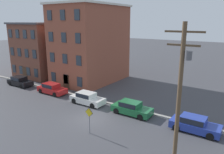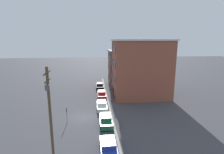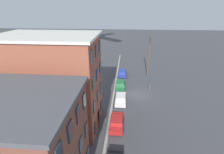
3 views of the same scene
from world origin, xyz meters
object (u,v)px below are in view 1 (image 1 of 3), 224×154
object	(u,v)px
car_black	(20,81)
car_red	(52,88)
car_white	(87,98)
caution_sign	(89,117)
car_blue	(194,124)
utility_pole	(180,91)
car_green	(131,108)

from	to	relation	value
car_black	car_red	xyz separation A→B (m)	(7.21, 0.16, 0.00)
car_white	caution_sign	size ratio (longest dim) A/B	1.78
car_blue	utility_pole	size ratio (longest dim) A/B	0.45
car_white	caution_sign	xyz separation A→B (m)	(4.94, -5.52, 0.88)
car_black	caution_sign	distance (m)	19.66
utility_pole	car_white	bearing A→B (deg)	155.43
car_red	car_green	world-z (taller)	same
car_black	caution_sign	world-z (taller)	caution_sign
car_white	caution_sign	distance (m)	7.46
car_black	car_green	bearing A→B (deg)	0.47
car_red	car_blue	distance (m)	19.35
car_green	caution_sign	world-z (taller)	caution_sign
car_black	car_blue	size ratio (longest dim) A/B	1.00
car_green	car_blue	size ratio (longest dim) A/B	1.00
caution_sign	utility_pole	xyz separation A→B (m)	(7.89, -0.34, 3.89)
car_black	car_green	distance (m)	19.88
car_blue	caution_sign	world-z (taller)	caution_sign
caution_sign	utility_pole	distance (m)	8.80
car_black	car_green	xyz separation A→B (m)	(19.87, 0.16, 0.00)
utility_pole	car_red	bearing A→B (deg)	162.48
car_green	car_blue	world-z (taller)	same
caution_sign	car_white	bearing A→B (deg)	131.79
car_red	car_white	size ratio (longest dim) A/B	1.00
utility_pole	car_blue	bearing A→B (deg)	91.35
car_white	car_blue	size ratio (longest dim) A/B	1.00
car_red	car_white	world-z (taller)	same
car_white	car_green	distance (m)	6.00
car_white	car_green	size ratio (longest dim) A/B	1.00
car_blue	utility_pole	world-z (taller)	utility_pole
car_red	car_white	bearing A→B (deg)	-2.50
car_white	car_green	xyz separation A→B (m)	(6.00, 0.30, 0.00)
car_white	car_green	bearing A→B (deg)	2.84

